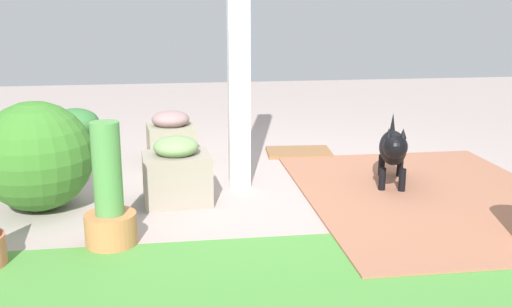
% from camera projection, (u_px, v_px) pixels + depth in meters
% --- Properties ---
extents(ground_plane, '(12.00, 12.00, 0.00)m').
position_uv_depth(ground_plane, '(265.00, 187.00, 4.57)').
color(ground_plane, '#A59590').
extents(brick_path, '(1.80, 2.40, 0.02)m').
position_uv_depth(brick_path, '(430.00, 196.00, 4.32)').
color(brick_path, '#A0654B').
rests_on(brick_path, ground).
extents(porch_pillar, '(0.16, 0.16, 2.31)m').
position_uv_depth(porch_pillar, '(238.00, 33.00, 4.33)').
color(porch_pillar, white).
rests_on(porch_pillar, ground).
extents(stone_planter_nearest, '(0.44, 0.45, 0.46)m').
position_uv_depth(stone_planter_nearest, '(171.00, 139.00, 5.18)').
color(stone_planter_nearest, gray).
rests_on(stone_planter_nearest, ground).
extents(stone_planter_mid, '(0.49, 0.39, 0.48)m').
position_uv_depth(stone_planter_mid, '(177.00, 173.00, 4.16)').
color(stone_planter_mid, gray).
rests_on(stone_planter_mid, ground).
extents(round_shrub, '(0.75, 0.75, 0.75)m').
position_uv_depth(round_shrub, '(37.00, 156.00, 3.99)').
color(round_shrub, '#387527').
rests_on(round_shrub, ground).
extents(terracotta_pot_broad, '(0.42, 0.42, 0.47)m').
position_uv_depth(terracotta_pot_broad, '(75.00, 130.00, 5.25)').
color(terracotta_pot_broad, '#B06547').
rests_on(terracotta_pot_broad, ground).
extents(terracotta_pot_tall, '(0.30, 0.30, 0.73)m').
position_uv_depth(terracotta_pot_tall, '(109.00, 201.00, 3.43)').
color(terracotta_pot_tall, '#BC7545').
rests_on(terracotta_pot_tall, ground).
extents(dog, '(0.41, 0.76, 0.53)m').
position_uv_depth(dog, '(393.00, 148.00, 4.48)').
color(dog, black).
rests_on(dog, ground).
extents(doormat, '(0.62, 0.45, 0.03)m').
position_uv_depth(doormat, '(299.00, 152.00, 5.54)').
color(doormat, brown).
rests_on(doormat, ground).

